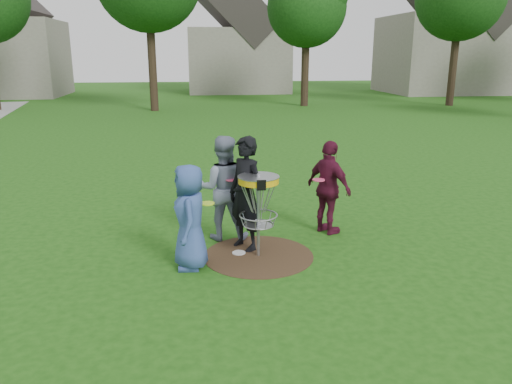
{
  "coord_description": "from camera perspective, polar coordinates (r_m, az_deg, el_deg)",
  "views": [
    {
      "loc": [
        -1.03,
        -7.5,
        3.21
      ],
      "look_at": [
        0.0,
        0.3,
        1.0
      ],
      "focal_mm": 35.0,
      "sensor_mm": 36.0,
      "label": 1
    }
  ],
  "objects": [
    {
      "name": "ground",
      "position": [
        8.22,
        0.28,
        -7.29
      ],
      "size": [
        100.0,
        100.0,
        0.0
      ],
      "primitive_type": "plane",
      "color": "#19470F",
      "rests_on": "ground"
    },
    {
      "name": "dirt_patch",
      "position": [
        8.22,
        0.28,
        -7.26
      ],
      "size": [
        1.8,
        1.8,
        0.01
      ],
      "primitive_type": "cylinder",
      "color": "#47331E",
      "rests_on": "ground"
    },
    {
      "name": "player_blue",
      "position": [
        7.59,
        -7.57,
        -2.86
      ],
      "size": [
        0.52,
        0.79,
        1.62
      ],
      "primitive_type": "imported",
      "rotation": [
        0.0,
        0.0,
        -1.57
      ],
      "color": "#334D8C",
      "rests_on": "ground"
    },
    {
      "name": "player_black",
      "position": [
        8.23,
        -1.2,
        -0.21
      ],
      "size": [
        0.77,
        0.83,
        1.91
      ],
      "primitive_type": "imported",
      "rotation": [
        0.0,
        0.0,
        -0.96
      ],
      "color": "black",
      "rests_on": "ground"
    },
    {
      "name": "player_grey",
      "position": [
        8.72,
        -3.8,
        0.46
      ],
      "size": [
        0.97,
        0.79,
        1.85
      ],
      "primitive_type": "imported",
      "rotation": [
        0.0,
        0.0,
        3.04
      ],
      "color": "gray",
      "rests_on": "ground"
    },
    {
      "name": "player_maroon",
      "position": [
        9.07,
        8.33,
        0.48
      ],
      "size": [
        0.87,
        1.08,
        1.71
      ],
      "primitive_type": "imported",
      "rotation": [
        0.0,
        0.0,
        2.11
      ],
      "color": "#501228",
      "rests_on": "ground"
    },
    {
      "name": "disc_on_grass",
      "position": [
        8.31,
        -1.97,
        -6.97
      ],
      "size": [
        0.22,
        0.22,
        0.02
      ],
      "primitive_type": "cylinder",
      "color": "silver",
      "rests_on": "ground"
    },
    {
      "name": "disc_golf_basket",
      "position": [
        7.88,
        0.29,
        -0.45
      ],
      "size": [
        0.66,
        0.67,
        1.38
      ],
      "color": "#9EA0A5",
      "rests_on": "ground"
    },
    {
      "name": "held_discs",
      "position": [
        8.17,
        -0.13,
        0.64
      ],
      "size": [
        2.21,
        1.2,
        0.2
      ],
      "color": "#BCE619",
      "rests_on": "ground"
    },
    {
      "name": "house_row",
      "position": [
        40.99,
        0.66,
        17.02
      ],
      "size": [
        44.5,
        10.65,
        11.62
      ],
      "color": "gray",
      "rests_on": "ground"
    }
  ]
}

